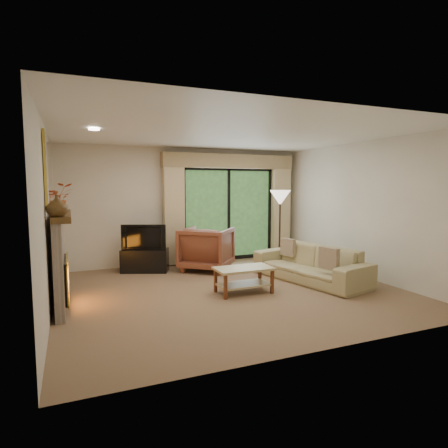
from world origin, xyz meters
name	(u,v)px	position (x,y,z in m)	size (l,w,h in m)	color
floor	(231,290)	(0.00, 0.00, 0.00)	(5.50, 5.50, 0.00)	#806247
ceiling	(231,134)	(0.00, 0.00, 2.60)	(5.50, 5.50, 0.00)	white
wall_back	(187,206)	(0.00, 2.50, 1.30)	(5.00, 5.00, 0.00)	beige
wall_front	(327,230)	(0.00, -2.50, 1.30)	(5.00, 5.00, 0.00)	beige
wall_left	(48,219)	(-2.75, 0.00, 1.30)	(5.00, 5.00, 0.00)	beige
wall_right	(361,210)	(2.75, 0.00, 1.30)	(5.00, 5.00, 0.00)	beige
fireplace	(59,260)	(-2.63, 0.20, 0.69)	(0.24, 1.70, 1.37)	gray
mirror	(49,172)	(-2.71, 0.20, 1.95)	(0.07, 1.45, 1.02)	gold
sliding_door	(228,214)	(1.00, 2.45, 1.10)	(2.26, 0.10, 2.16)	black
curtain_left	(174,211)	(-0.35, 2.34, 1.20)	(0.45, 0.18, 2.35)	#CCB485
curtain_right	(280,208)	(2.35, 2.34, 1.20)	(0.45, 0.18, 2.35)	#CCB485
cornice	(230,161)	(1.00, 2.36, 2.32)	(3.20, 0.24, 0.32)	#9D855C
media_console	(145,260)	(-1.08, 1.95, 0.23)	(0.93, 0.42, 0.47)	black
tv	(144,237)	(-1.08, 1.95, 0.72)	(0.90, 0.12, 0.52)	black
armchair	(207,249)	(0.15, 1.61, 0.45)	(0.96, 0.99, 0.90)	brown
sofa	(310,264)	(1.61, 0.03, 0.32)	(2.22, 0.87, 0.65)	tan
pillow_near	(329,258)	(1.53, -0.61, 0.54)	(0.10, 0.37, 0.37)	brown
pillow_far	(288,247)	(1.53, 0.67, 0.54)	(0.09, 0.35, 0.35)	brown
coffee_table	(244,280)	(0.14, -0.21, 0.21)	(0.94, 0.52, 0.42)	tan
floor_lamp	(280,229)	(1.71, 1.29, 0.83)	(0.45, 0.45, 1.67)	beige
vase	(57,206)	(-2.61, -0.49, 1.51)	(0.27, 0.27, 0.28)	#4B3317
branches	(58,198)	(-2.61, 0.16, 1.58)	(0.38, 0.33, 0.43)	#C15425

